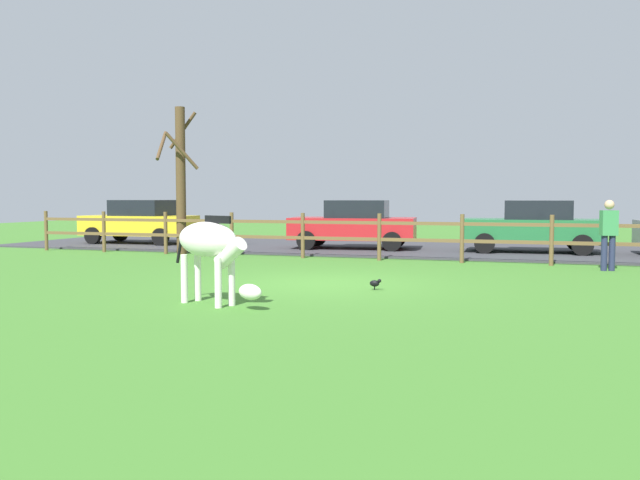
{
  "coord_description": "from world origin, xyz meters",
  "views": [
    {
      "loc": [
        3.94,
        -12.25,
        1.69
      ],
      "look_at": [
        -0.57,
        1.48,
        0.76
      ],
      "focal_mm": 36.83,
      "sensor_mm": 36.0,
      "label": 1
    }
  ],
  "objects_px": {
    "zebra": "(211,246)",
    "crow_on_grass": "(375,283)",
    "bare_tree": "(180,177)",
    "parked_car_green": "(533,226)",
    "visitor_near_fence": "(609,232)",
    "parked_car_red": "(354,224)",
    "parked_car_yellow": "(140,221)"
  },
  "relations": [
    {
      "from": "parked_car_red",
      "to": "zebra",
      "type": "bearing_deg",
      "value": -86.34
    },
    {
      "from": "zebra",
      "to": "crow_on_grass",
      "type": "height_order",
      "value": "zebra"
    },
    {
      "from": "parked_car_red",
      "to": "parked_car_yellow",
      "type": "relative_size",
      "value": 1.03
    },
    {
      "from": "bare_tree",
      "to": "visitor_near_fence",
      "type": "bearing_deg",
      "value": -4.6
    },
    {
      "from": "bare_tree",
      "to": "crow_on_grass",
      "type": "relative_size",
      "value": 20.39
    },
    {
      "from": "crow_on_grass",
      "to": "parked_car_yellow",
      "type": "relative_size",
      "value": 0.05
    },
    {
      "from": "crow_on_grass",
      "to": "parked_car_green",
      "type": "relative_size",
      "value": 0.05
    },
    {
      "from": "parked_car_yellow",
      "to": "parked_car_green",
      "type": "xyz_separation_m",
      "value": [
        13.51,
        0.29,
        0.0
      ]
    },
    {
      "from": "bare_tree",
      "to": "parked_car_green",
      "type": "relative_size",
      "value": 1.08
    },
    {
      "from": "bare_tree",
      "to": "parked_car_green",
      "type": "bearing_deg",
      "value": 18.49
    },
    {
      "from": "zebra",
      "to": "parked_car_green",
      "type": "xyz_separation_m",
      "value": [
        4.79,
        11.5,
        -0.08
      ]
    },
    {
      "from": "zebra",
      "to": "parked_car_yellow",
      "type": "distance_m",
      "value": 14.2
    },
    {
      "from": "bare_tree",
      "to": "parked_car_red",
      "type": "bearing_deg",
      "value": 33.96
    },
    {
      "from": "visitor_near_fence",
      "to": "parked_car_green",
      "type": "bearing_deg",
      "value": 111.21
    },
    {
      "from": "zebra",
      "to": "crow_on_grass",
      "type": "distance_m",
      "value": 3.3
    },
    {
      "from": "parked_car_red",
      "to": "parked_car_yellow",
      "type": "xyz_separation_m",
      "value": [
        -8.0,
        0.01,
        0.0
      ]
    },
    {
      "from": "parked_car_green",
      "to": "zebra",
      "type": "bearing_deg",
      "value": -112.63
    },
    {
      "from": "parked_car_red",
      "to": "crow_on_grass",
      "type": "bearing_deg",
      "value": -72.33
    },
    {
      "from": "crow_on_grass",
      "to": "visitor_near_fence",
      "type": "distance_m",
      "value": 6.53
    },
    {
      "from": "bare_tree",
      "to": "parked_car_yellow",
      "type": "bearing_deg",
      "value": 138.37
    },
    {
      "from": "bare_tree",
      "to": "parked_car_green",
      "type": "height_order",
      "value": "bare_tree"
    },
    {
      "from": "parked_car_red",
      "to": "visitor_near_fence",
      "type": "bearing_deg",
      "value": -29.14
    },
    {
      "from": "bare_tree",
      "to": "parked_car_yellow",
      "type": "xyz_separation_m",
      "value": [
        -3.45,
        3.07,
        -1.47
      ]
    },
    {
      "from": "crow_on_grass",
      "to": "visitor_near_fence",
      "type": "height_order",
      "value": "visitor_near_fence"
    },
    {
      "from": "parked_car_green",
      "to": "parked_car_red",
      "type": "bearing_deg",
      "value": -176.87
    },
    {
      "from": "parked_car_yellow",
      "to": "visitor_near_fence",
      "type": "relative_size",
      "value": 2.47
    },
    {
      "from": "bare_tree",
      "to": "visitor_near_fence",
      "type": "distance_m",
      "value": 11.85
    },
    {
      "from": "bare_tree",
      "to": "parked_car_yellow",
      "type": "relative_size",
      "value": 1.08
    },
    {
      "from": "parked_car_yellow",
      "to": "bare_tree",
      "type": "bearing_deg",
      "value": -41.63
    },
    {
      "from": "bare_tree",
      "to": "crow_on_grass",
      "type": "distance_m",
      "value": 9.55
    },
    {
      "from": "crow_on_grass",
      "to": "visitor_near_fence",
      "type": "xyz_separation_m",
      "value": [
        4.39,
        4.77,
        0.78
      ]
    },
    {
      "from": "parked_car_red",
      "to": "parked_car_green",
      "type": "xyz_separation_m",
      "value": [
        5.51,
        0.3,
        0.0
      ]
    }
  ]
}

